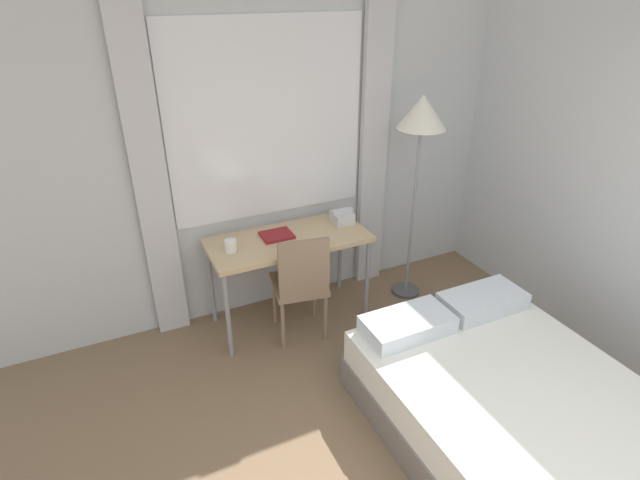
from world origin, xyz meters
TOP-DOWN VIEW (x-y plane):
  - wall_back_with_window at (-0.00, 2.93)m, footprint 4.98×0.13m
  - wall_right at (2.01, 1.46)m, footprint 0.05×3.91m
  - desk at (-0.03, 2.57)m, footprint 1.26×0.57m
  - desk_chair at (-0.04, 2.31)m, footprint 0.46×0.46m
  - bed at (0.71, 0.75)m, footprint 1.42×1.96m
  - standing_lamp at (1.08, 2.48)m, footprint 0.39×0.39m
  - telephone at (0.48, 2.63)m, footprint 0.18×0.17m
  - book at (-0.10, 2.62)m, footprint 0.24×0.20m
  - mug at (-0.49, 2.54)m, footprint 0.09×0.09m

SIDE VIEW (x-z plane):
  - bed at x=0.71m, z-range -0.05..0.53m
  - desk_chair at x=-0.04m, z-range 0.06..0.98m
  - desk at x=-0.03m, z-range 0.32..1.09m
  - book at x=-0.10m, z-range 0.77..0.79m
  - mug at x=-0.49m, z-range 0.77..0.86m
  - telephone at x=0.48m, z-range 0.76..0.88m
  - wall_right at x=2.01m, z-range 0.00..2.70m
  - wall_back_with_window at x=0.00m, z-range 0.00..2.70m
  - standing_lamp at x=1.08m, z-range 0.67..2.45m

